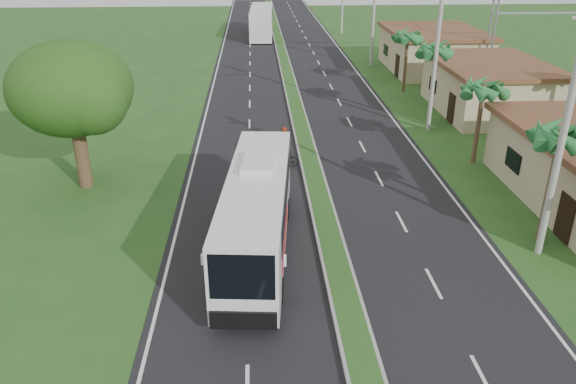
{
  "coord_description": "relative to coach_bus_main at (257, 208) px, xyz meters",
  "views": [
    {
      "loc": [
        -3.06,
        -17.42,
        12.04
      ],
      "look_at": [
        -1.73,
        4.7,
        1.8
      ],
      "focal_mm": 35.0,
      "sensor_mm": 36.0,
      "label": 1
    }
  ],
  "objects": [
    {
      "name": "palm_verge_a",
      "position": [
        12.09,
        0.11,
        2.76
      ],
      "size": [
        2.4,
        2.4,
        5.45
      ],
      "color": "#473321",
      "rests_on": "ground"
    },
    {
      "name": "median_strip",
      "position": [
        3.09,
        17.11,
        -1.88
      ],
      "size": [
        1.2,
        160.0,
        0.18
      ],
      "color": "gray",
      "rests_on": "ground"
    },
    {
      "name": "shade_tree",
      "position": [
        -9.02,
        7.13,
        3.05
      ],
      "size": [
        6.3,
        6.0,
        7.54
      ],
      "color": "#473321",
      "rests_on": "ground"
    },
    {
      "name": "utility_pole_a",
      "position": [
        11.59,
        -0.89,
        3.69
      ],
      "size": [
        1.6,
        0.28,
        11.0
      ],
      "color": "gray",
      "rests_on": "ground"
    },
    {
      "name": "lane_edge_left",
      "position": [
        -3.61,
        17.11,
        -1.98
      ],
      "size": [
        0.12,
        160.0,
        0.01
      ],
      "primitive_type": "cube",
      "color": "silver",
      "rests_on": "ground"
    },
    {
      "name": "ground",
      "position": [
        3.09,
        -2.89,
        -1.98
      ],
      "size": [
        180.0,
        180.0,
        0.0
      ],
      "primitive_type": "plane",
      "color": "#23501D",
      "rests_on": "ground"
    },
    {
      "name": "billboard_lattice",
      "position": [
        25.09,
        27.11,
        4.84
      ],
      "size": [
        10.18,
        1.18,
        12.07
      ],
      "color": "gray",
      "rests_on": "ground"
    },
    {
      "name": "road_asphalt",
      "position": [
        3.09,
        17.11,
        -1.97
      ],
      "size": [
        14.0,
        160.0,
        0.02
      ],
      "primitive_type": "cube",
      "color": "black",
      "rests_on": "ground"
    },
    {
      "name": "palm_verge_c",
      "position": [
        11.89,
        16.11,
        3.14
      ],
      "size": [
        2.4,
        2.4,
        5.85
      ],
      "color": "#473321",
      "rests_on": "ground"
    },
    {
      "name": "utility_pole_c",
      "position": [
        11.59,
        35.11,
        3.69
      ],
      "size": [
        1.6,
        0.28,
        11.0
      ],
      "color": "gray",
      "rests_on": "ground"
    },
    {
      "name": "coach_bus_main",
      "position": [
        0.0,
        0.0,
        0.0
      ],
      "size": [
        3.34,
        11.31,
        3.6
      ],
      "rotation": [
        0.0,
        0.0,
        -0.09
      ],
      "color": "white",
      "rests_on": "ground"
    },
    {
      "name": "palm_verge_b",
      "position": [
        12.49,
        9.11,
        2.38
      ],
      "size": [
        2.4,
        2.4,
        5.05
      ],
      "color": "#473321",
      "rests_on": "ground"
    },
    {
      "name": "motorcyclist",
      "position": [
        1.57,
        9.05,
        -1.08
      ],
      "size": [
        1.67,
        0.49,
        2.4
      ],
      "rotation": [
        0.0,
        0.0,
        -0.01
      ],
      "color": "black",
      "rests_on": "ground"
    },
    {
      "name": "palm_verge_d",
      "position": [
        12.39,
        25.11,
        2.57
      ],
      "size": [
        2.4,
        2.4,
        5.25
      ],
      "color": "#473321",
      "rests_on": "ground"
    },
    {
      "name": "coach_bus_far",
      "position": [
        1.09,
        53.59,
        0.05
      ],
      "size": [
        3.15,
        12.37,
        3.58
      ],
      "rotation": [
        0.0,
        0.0,
        -0.04
      ],
      "color": "silver",
      "rests_on": "ground"
    },
    {
      "name": "shop_far",
      "position": [
        17.09,
        33.11,
        -0.05
      ],
      "size": [
        8.6,
        11.6,
        3.82
      ],
      "color": "tan",
      "rests_on": "ground"
    },
    {
      "name": "shop_mid",
      "position": [
        17.09,
        19.11,
        -0.12
      ],
      "size": [
        7.6,
        10.6,
        3.67
      ],
      "color": "tan",
      "rests_on": "ground"
    },
    {
      "name": "utility_pole_b",
      "position": [
        11.57,
        15.11,
        4.28
      ],
      "size": [
        3.2,
        0.28,
        12.0
      ],
      "color": "gray",
      "rests_on": "ground"
    },
    {
      "name": "lane_edge_right",
      "position": [
        9.79,
        17.11,
        -1.98
      ],
      "size": [
        0.12,
        160.0,
        0.01
      ],
      "primitive_type": "cube",
      "color": "silver",
      "rests_on": "ground"
    }
  ]
}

